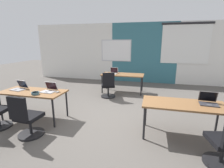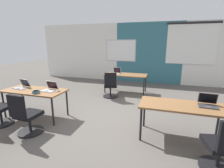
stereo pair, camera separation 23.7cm
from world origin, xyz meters
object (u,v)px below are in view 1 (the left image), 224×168
Objects in this scene: laptop_near_left_inner at (49,90)px; mouse_near_left_inner at (57,92)px; desk_far_center at (123,76)px; laptop_near_right_end at (208,102)px; mouse_far_left at (107,73)px; laptop_near_left_end at (19,88)px; desk_near_left at (33,94)px; snack_bowl at (35,93)px; chair_near_left_inner at (27,120)px; desk_near_right at (184,106)px; laptop_far_left at (113,72)px; chair_far_left at (108,87)px.

laptop_near_left_inner reaches higher than mouse_near_left_inner.
laptop_near_right_end is at bearing -50.73° from desk_far_center.
laptop_near_left_inner is at bearing -104.81° from mouse_far_left.
laptop_near_left_end is at bearing -128.63° from desk_far_center.
desk_near_left is at bearing -176.56° from mouse_near_left_inner.
mouse_near_left_inner is at bearing 31.45° from snack_bowl.
laptop_near_left_inner reaches higher than desk_far_center.
laptop_near_left_end is at bearing -120.02° from mouse_far_left.
laptop_near_left_end is at bearing -40.69° from chair_near_left_inner.
laptop_near_right_end reaches higher than mouse_far_left.
laptop_far_left reaches higher than desk_near_right.
laptop_near_right_end reaches higher than laptop_near_left_inner.
snack_bowl is (-1.50, -3.01, 0.10)m from desk_far_center.
desk_far_center is 4.56× the size of laptop_near_right_end.
mouse_far_left is 0.86m from chair_far_left.
laptop_near_right_end is at bearing -43.37° from mouse_far_left.
laptop_near_left_end is 2.10× the size of snack_bowl.
chair_near_left_inner reaches higher than desk_near_right.
chair_near_left_inner is at bearing -109.89° from desk_far_center.
desk_far_center is 1.74× the size of chair_near_left_inner.
laptop_near_left_inner is at bearing -84.95° from chair_near_left_inner.
mouse_near_left_inner is 2.77m from mouse_far_left.
desk_near_left is 3.50m from desk_near_right.
desk_far_center is 1.74× the size of chair_far_left.
mouse_near_left_inner is 1.11m from laptop_near_left_end.
laptop_far_left is 0.86m from chair_far_left.
chair_far_left is at bearing 147.08° from laptop_near_right_end.
mouse_near_left_inner is (0.25, -0.03, -0.03)m from laptop_near_left_inner.
snack_bowl is at bearing -171.04° from laptop_near_right_end.
snack_bowl is at bearing -148.55° from mouse_near_left_inner.
laptop_near_left_end reaches higher than chair_near_left_inner.
desk_far_center is at bearing 2.47° from mouse_far_left.
snack_bowl is (-3.25, -0.21, 0.10)m from desk_near_right.
laptop_near_left_end reaches higher than mouse_near_left_inner.
snack_bowl reaches higher than desk_far_center.
laptop_far_left is at bearing 75.59° from mouse_near_left_inner.
mouse_far_left is (0.71, 2.70, -0.03)m from laptop_near_left_inner.
laptop_far_left reaches higher than laptop_near_right_end.
mouse_far_left reaches higher than desk_far_center.
laptop_near_left_end is 2.73m from chair_far_left.
laptop_near_left_inner reaches higher than chair_far_left.
desk_near_right is (3.50, 0.00, 0.00)m from desk_near_left.
chair_near_left_inner is at bearing -70.26° from snack_bowl.
chair_near_left_inner is (0.04, -0.86, -0.39)m from laptop_near_left_inner.
laptop_near_left_inner is 0.26m from mouse_near_left_inner.
laptop_near_left_end reaches higher than mouse_far_left.
desk_far_center is at bearing 60.04° from laptop_near_left_end.
desk_far_center is 3.51m from laptop_near_left_end.
laptop_near_left_end is (-0.90, 0.84, 0.39)m from chair_near_left_inner.
snack_bowl reaches higher than mouse_near_left_inner.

